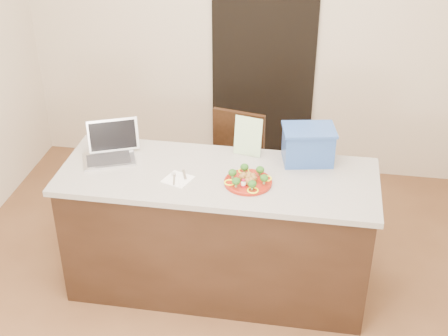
% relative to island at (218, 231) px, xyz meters
% --- Properties ---
extents(ground, '(4.00, 4.00, 0.00)m').
position_rel_island_xyz_m(ground, '(0.00, -0.25, -0.46)').
color(ground, brown).
rests_on(ground, ground).
extents(room_shell, '(4.00, 4.00, 4.00)m').
position_rel_island_xyz_m(room_shell, '(0.00, -0.25, 1.16)').
color(room_shell, white).
rests_on(room_shell, ground).
extents(doorway, '(0.90, 0.02, 2.00)m').
position_rel_island_xyz_m(doorway, '(0.10, 1.73, 0.54)').
color(doorway, black).
rests_on(doorway, ground).
extents(island, '(2.06, 0.76, 0.92)m').
position_rel_island_xyz_m(island, '(0.00, 0.00, 0.00)').
color(island, black).
rests_on(island, ground).
extents(plate, '(0.30, 0.30, 0.02)m').
position_rel_island_xyz_m(plate, '(0.21, -0.08, 0.47)').
color(plate, maroon).
rests_on(plate, island).
extents(meatballs, '(0.12, 0.12, 0.04)m').
position_rel_island_xyz_m(meatballs, '(0.21, -0.08, 0.50)').
color(meatballs, olive).
rests_on(meatballs, plate).
extents(broccoli, '(0.26, 0.25, 0.04)m').
position_rel_island_xyz_m(broccoli, '(0.21, -0.08, 0.52)').
color(broccoli, '#1A4712').
rests_on(broccoli, plate).
extents(pepper_rings, '(0.29, 0.29, 0.01)m').
position_rel_island_xyz_m(pepper_rings, '(0.21, -0.08, 0.48)').
color(pepper_rings, '#FFFE1A').
rests_on(pepper_rings, plate).
extents(napkin, '(0.21, 0.21, 0.01)m').
position_rel_island_xyz_m(napkin, '(-0.24, -0.11, 0.46)').
color(napkin, white).
rests_on(napkin, island).
extents(fork, '(0.04, 0.15, 0.00)m').
position_rel_island_xyz_m(fork, '(-0.26, -0.10, 0.47)').
color(fork, silver).
rests_on(fork, napkin).
extents(knife, '(0.06, 0.21, 0.01)m').
position_rel_island_xyz_m(knife, '(-0.21, -0.13, 0.47)').
color(knife, white).
rests_on(knife, napkin).
extents(yogurt_bottle, '(0.03, 0.03, 0.07)m').
position_rel_island_xyz_m(yogurt_bottle, '(0.19, -0.14, 0.48)').
color(yogurt_bottle, white).
rests_on(yogurt_bottle, island).
extents(laptop, '(0.40, 0.39, 0.24)m').
position_rel_island_xyz_m(laptop, '(-0.75, 0.11, 0.52)').
color(laptop, silver).
rests_on(laptop, island).
extents(leaflet, '(0.20, 0.08, 0.27)m').
position_rel_island_xyz_m(leaflet, '(0.16, 0.29, 0.59)').
color(leaflet, white).
rests_on(leaflet, island).
extents(blue_box, '(0.38, 0.31, 0.24)m').
position_rel_island_xyz_m(blue_box, '(0.56, 0.26, 0.58)').
color(blue_box, '#284B93').
rests_on(blue_box, island).
extents(chair, '(0.49, 0.49, 0.94)m').
position_rel_island_xyz_m(chair, '(0.01, 0.79, 0.07)').
color(chair, '#331C0F').
rests_on(chair, ground).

